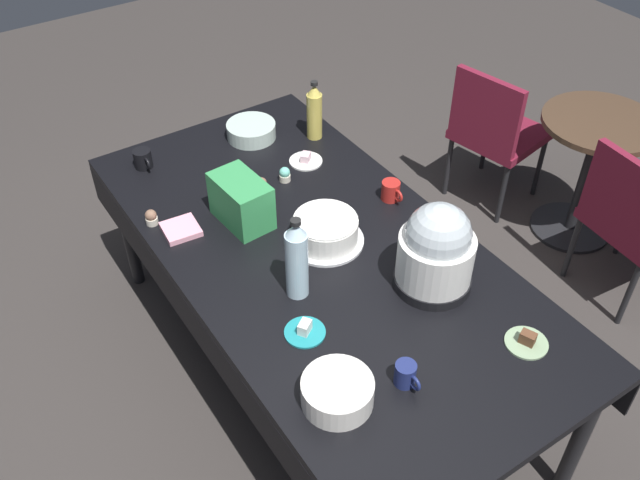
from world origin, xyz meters
TOP-DOWN VIEW (x-y plane):
  - ground at (0.00, 0.00)m, footprint 9.00×9.00m
  - potluck_table at (0.00, 0.00)m, footprint 2.20×1.10m
  - frosted_layer_cake at (-0.03, 0.04)m, footprint 0.31×0.31m
  - slow_cooker at (0.39, 0.24)m, footprint 0.29×0.29m
  - glass_salad_bowl at (-0.85, 0.17)m, footprint 0.23×0.23m
  - ceramic_snack_bowl at (0.62, -0.35)m, footprint 0.23×0.23m
  - dessert_plate_white at (-0.54, 0.28)m, footprint 0.15×0.15m
  - dessert_plate_sage at (0.79, 0.32)m, footprint 0.15×0.15m
  - dessert_plate_teal at (0.33, -0.28)m, footprint 0.15×0.15m
  - cupcake_rose at (-0.47, 0.12)m, footprint 0.05×0.05m
  - cupcake_berry at (-0.51, -0.48)m, footprint 0.05×0.05m
  - cupcake_mint at (-0.46, -0.00)m, footprint 0.05×0.05m
  - soda_bottle_ginger_ale at (-0.69, 0.43)m, footprint 0.07×0.07m
  - soda_bottle_water at (0.15, -0.20)m, footprint 0.08×0.08m
  - coffee_mug_navy at (0.69, -0.13)m, footprint 0.11×0.07m
  - coffee_mug_red at (-0.10, 0.43)m, footprint 0.12×0.08m
  - coffee_mug_black at (-0.91, -0.35)m, footprint 0.12×0.08m
  - soda_carton at (-0.33, -0.16)m, footprint 0.27×0.18m
  - paper_napkin_stack at (-0.40, -0.41)m, footprint 0.15×0.15m
  - maroon_chair_left at (-0.54, 1.52)m, footprint 0.52×0.52m
  - maroon_chair_right at (0.39, 1.52)m, footprint 0.48×0.48m
  - round_cafe_table at (-0.05, 1.75)m, footprint 0.60×0.60m

SIDE VIEW (x-z plane):
  - ground at x=0.00m, z-range 0.00..0.00m
  - maroon_chair_left at x=-0.54m, z-range 0.07..0.92m
  - maroon_chair_right at x=0.39m, z-range 0.07..0.92m
  - round_cafe_table at x=-0.05m, z-range 0.14..0.86m
  - potluck_table at x=0.00m, z-range 0.31..1.06m
  - dessert_plate_white at x=-0.54m, z-range 0.74..0.78m
  - paper_napkin_stack at x=-0.40m, z-range 0.75..0.77m
  - dessert_plate_sage at x=0.79m, z-range 0.74..0.79m
  - dessert_plate_teal at x=0.33m, z-range 0.74..0.79m
  - cupcake_rose at x=-0.47m, z-range 0.75..0.82m
  - cupcake_berry at x=-0.51m, z-range 0.75..0.82m
  - cupcake_mint at x=-0.46m, z-range 0.75..0.82m
  - glass_salad_bowl at x=-0.85m, z-range 0.75..0.82m
  - coffee_mug_red at x=-0.10m, z-range 0.75..0.84m
  - coffee_mug_navy at x=0.69m, z-range 0.75..0.84m
  - coffee_mug_black at x=-0.91m, z-range 0.75..0.84m
  - ceramic_snack_bowl at x=0.62m, z-range 0.75..0.84m
  - frosted_layer_cake at x=-0.03m, z-range 0.75..0.86m
  - soda_carton at x=-0.33m, z-range 0.75..0.95m
  - soda_bottle_ginger_ale at x=-0.69m, z-range 0.74..1.03m
  - soda_bottle_water at x=0.15m, z-range 0.74..1.08m
  - slow_cooker at x=0.39m, z-range 0.74..1.09m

